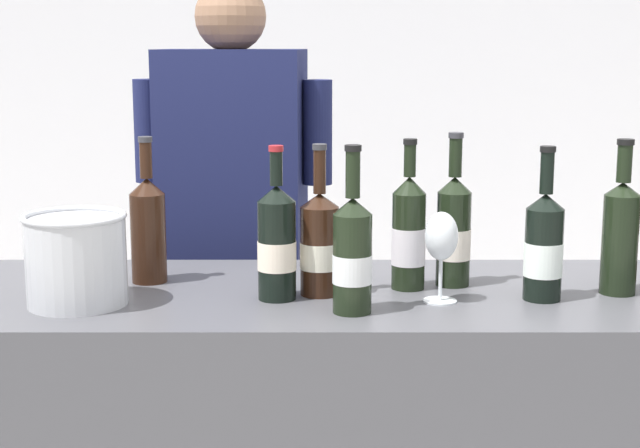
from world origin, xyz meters
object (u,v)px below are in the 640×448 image
object	(u,v)px
wine_bottle_1	(318,244)
wine_bottle_8	(619,233)
ice_bucket	(75,259)
person_server	(234,293)
wine_bottle_2	(407,234)
wine_bottle_6	(351,254)
wine_bottle_3	(452,231)
wine_bottle_7	(276,243)
wine_glass	(440,240)
wine_bottle_5	(147,227)
wine_bottle_0	(542,247)

from	to	relation	value
wine_bottle_1	wine_bottle_8	distance (m)	0.65
ice_bucket	wine_bottle_8	bearing A→B (deg)	4.43
ice_bucket	person_server	xyz separation A→B (m)	(0.27, 0.68, -0.25)
wine_bottle_2	wine_bottle_6	world-z (taller)	wine_bottle_6
wine_bottle_3	ice_bucket	bearing A→B (deg)	-168.56
wine_bottle_6	wine_bottle_8	world-z (taller)	wine_bottle_6
wine_bottle_7	wine_glass	xyz separation A→B (m)	(0.34, -0.02, 0.01)
wine_bottle_1	wine_bottle_3	world-z (taller)	wine_bottle_3
wine_bottle_1	wine_bottle_6	size ratio (longest dim) A/B	0.96
wine_bottle_5	person_server	bearing A→B (deg)	73.10
wine_bottle_6	wine_glass	xyz separation A→B (m)	(0.19, 0.08, 0.01)
wine_bottle_1	wine_bottle_8	world-z (taller)	wine_bottle_8
wine_bottle_2	wine_bottle_3	xyz separation A→B (m)	(0.10, 0.03, 0.00)
wine_bottle_0	wine_bottle_7	distance (m)	0.56
wine_bottle_1	wine_glass	size ratio (longest dim) A/B	1.70
wine_bottle_3	wine_glass	size ratio (longest dim) A/B	1.78
wine_bottle_0	wine_bottle_6	xyz separation A→B (m)	(-0.41, -0.10, 0.01)
wine_bottle_5	wine_bottle_7	bearing A→B (deg)	-26.56
wine_bottle_7	person_server	distance (m)	0.71
wine_bottle_0	wine_bottle_2	xyz separation A→B (m)	(-0.28, 0.09, 0.01)
wine_bottle_2	wine_bottle_0	bearing A→B (deg)	-18.67
wine_bottle_8	wine_bottle_0	bearing A→B (deg)	-164.12
wine_bottle_1	person_server	xyz separation A→B (m)	(-0.24, 0.60, -0.27)
wine_bottle_0	wine_bottle_2	distance (m)	0.29
wine_bottle_2	wine_bottle_8	distance (m)	0.45
wine_bottle_0	person_server	xyz separation A→B (m)	(-0.71, 0.65, -0.27)
wine_bottle_6	wine_bottle_7	distance (m)	0.19
wine_bottle_3	wine_bottle_6	world-z (taller)	wine_bottle_3
wine_bottle_1	ice_bucket	distance (m)	0.51
wine_bottle_0	wine_bottle_3	xyz separation A→B (m)	(-0.17, 0.12, 0.01)
wine_bottle_5	wine_bottle_7	xyz separation A→B (m)	(0.30, -0.15, -0.01)
wine_bottle_0	person_server	size ratio (longest dim) A/B	0.19
wine_bottle_7	wine_bottle_8	world-z (taller)	wine_bottle_8
ice_bucket	wine_bottle_1	bearing A→B (deg)	8.95
wine_bottle_0	wine_glass	world-z (taller)	wine_bottle_0
wine_bottle_0	person_server	bearing A→B (deg)	137.81
wine_glass	wine_bottle_2	bearing A→B (deg)	116.85
wine_bottle_1	wine_bottle_5	distance (m)	0.40
wine_bottle_6	wine_bottle_2	bearing A→B (deg)	55.99
wine_bottle_1	wine_glass	distance (m)	0.26
wine_bottle_2	person_server	xyz separation A→B (m)	(-0.44, 0.55, -0.28)
wine_bottle_3	person_server	world-z (taller)	person_server
wine_bottle_2	wine_bottle_5	xyz separation A→B (m)	(-0.58, 0.06, 0.00)
wine_bottle_5	wine_glass	world-z (taller)	wine_bottle_5
wine_bottle_5	wine_glass	bearing A→B (deg)	-15.14
wine_bottle_6	ice_bucket	size ratio (longest dim) A/B	1.58
wine_bottle_2	wine_bottle_6	size ratio (longest dim) A/B	0.98
wine_bottle_2	wine_bottle_3	distance (m)	0.11
wine_bottle_1	wine_bottle_7	world-z (taller)	same
wine_bottle_1	wine_bottle_2	xyz separation A→B (m)	(0.20, 0.05, 0.01)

